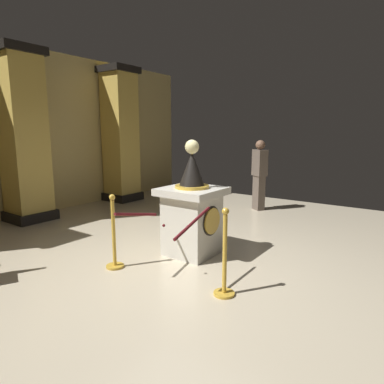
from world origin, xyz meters
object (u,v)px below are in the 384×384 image
at_px(pedestal_clock, 192,212).
at_px(stanchion_far, 225,265).
at_px(stanchion_near, 114,242).
at_px(bystander_guest, 259,173).

xyz_separation_m(pedestal_clock, stanchion_far, (-0.84, -1.05, -0.29)).
xyz_separation_m(stanchion_near, bystander_guest, (4.31, -0.12, 0.51)).
distance_m(pedestal_clock, bystander_guest, 3.31).
xyz_separation_m(stanchion_far, bystander_guest, (4.12, 1.48, 0.51)).
relative_size(pedestal_clock, stanchion_far, 1.69).
bearing_deg(bystander_guest, pedestal_clock, -172.48).
relative_size(stanchion_near, bystander_guest, 0.62).
bearing_deg(bystander_guest, stanchion_near, 178.39).
distance_m(pedestal_clock, stanchion_far, 1.38).
height_order(stanchion_near, stanchion_far, stanchion_near).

